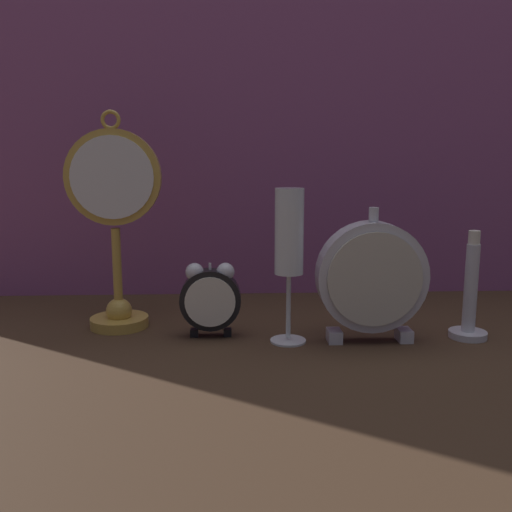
# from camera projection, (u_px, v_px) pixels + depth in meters

# --- Properties ---
(ground_plane) EXTENTS (4.00, 4.00, 0.00)m
(ground_plane) POSITION_uv_depth(u_px,v_px,m) (258.00, 348.00, 0.81)
(ground_plane) COLOR #422D1E
(fabric_backdrop_drape) EXTENTS (1.52, 0.01, 0.76)m
(fabric_backdrop_drape) POSITION_uv_depth(u_px,v_px,m) (250.00, 94.00, 1.06)
(fabric_backdrop_drape) COLOR #8E4C7F
(fabric_backdrop_drape) RESTS_ON ground_plane
(pocket_watch_on_stand) EXTENTS (0.15, 0.09, 0.34)m
(pocket_watch_on_stand) POSITION_uv_depth(u_px,v_px,m) (115.00, 224.00, 0.88)
(pocket_watch_on_stand) COLOR gold
(pocket_watch_on_stand) RESTS_ON ground_plane
(alarm_clock_twin_bell) EXTENTS (0.09, 0.03, 0.11)m
(alarm_clock_twin_bell) POSITION_uv_depth(u_px,v_px,m) (210.00, 296.00, 0.85)
(alarm_clock_twin_bell) COLOR black
(alarm_clock_twin_bell) RESTS_ON ground_plane
(mantel_clock_silver) EXTENTS (0.16, 0.04, 0.20)m
(mantel_clock_silver) POSITION_uv_depth(u_px,v_px,m) (372.00, 278.00, 0.82)
(mantel_clock_silver) COLOR silver
(mantel_clock_silver) RESTS_ON ground_plane
(champagne_flute) EXTENTS (0.05, 0.05, 0.22)m
(champagne_flute) POSITION_uv_depth(u_px,v_px,m) (289.00, 243.00, 0.81)
(champagne_flute) COLOR silver
(champagne_flute) RESTS_ON ground_plane
(brass_candlestick) EXTENTS (0.06, 0.06, 0.16)m
(brass_candlestick) POSITION_uv_depth(u_px,v_px,m) (470.00, 302.00, 0.84)
(brass_candlestick) COLOR silver
(brass_candlestick) RESTS_ON ground_plane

